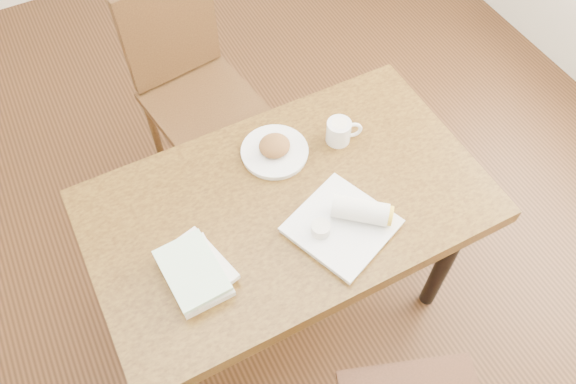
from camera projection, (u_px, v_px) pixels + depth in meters
name	position (u px, v px, depth m)	size (l,w,h in m)	color
ground	(288.00, 299.00, 2.37)	(4.00, 5.00, 0.01)	#472814
table	(288.00, 216.00, 1.82)	(1.24, 0.73, 0.75)	brown
chair_far	(190.00, 79.00, 2.33)	(0.48, 0.48, 0.95)	#4D3216
plate_scone	(275.00, 150.00, 1.83)	(0.22, 0.22, 0.07)	white
coffee_mug	(340.00, 131.00, 1.85)	(0.12, 0.08, 0.08)	white
plate_burrito	(348.00, 221.00, 1.67)	(0.35, 0.35, 0.09)	white
book_stack	(195.00, 271.00, 1.58)	(0.19, 0.25, 0.06)	white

